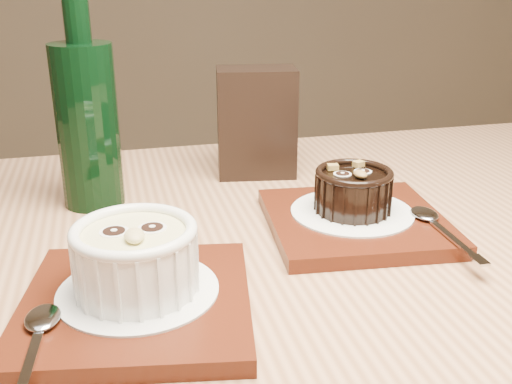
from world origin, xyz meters
TOP-DOWN VIEW (x-y plane):
  - table at (-0.14, 0.27)m, footprint 1.21×0.82m
  - tray_left at (-0.27, 0.21)m, footprint 0.21×0.21m
  - doily_left at (-0.27, 0.21)m, footprint 0.13×0.13m
  - ramekin_white at (-0.27, 0.21)m, footprint 0.10×0.10m
  - spoon_left at (-0.34, 0.15)m, footprint 0.04×0.14m
  - tray_right at (-0.04, 0.32)m, footprint 0.19×0.19m
  - doily_right at (-0.04, 0.33)m, footprint 0.13×0.13m
  - ramekin_dark at (-0.04, 0.33)m, footprint 0.08×0.08m
  - spoon_right at (0.03, 0.26)m, footprint 0.03×0.13m
  - condiment_stand at (-0.10, 0.52)m, footprint 0.11×0.07m
  - green_bottle at (-0.30, 0.46)m, footprint 0.07×0.07m

SIDE VIEW (x-z plane):
  - table at x=-0.14m, z-range 0.28..1.03m
  - tray_left at x=-0.27m, z-range 0.75..0.76m
  - tray_right at x=-0.04m, z-range 0.75..0.76m
  - doily_left at x=-0.27m, z-range 0.77..0.77m
  - doily_right at x=-0.04m, z-range 0.77..0.77m
  - spoon_left at x=-0.34m, z-range 0.77..0.77m
  - spoon_right at x=0.03m, z-range 0.77..0.77m
  - ramekin_dark at x=-0.04m, z-range 0.77..0.82m
  - ramekin_white at x=-0.27m, z-range 0.77..0.83m
  - condiment_stand at x=-0.10m, z-range 0.75..0.89m
  - green_bottle at x=-0.30m, z-range 0.72..0.98m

